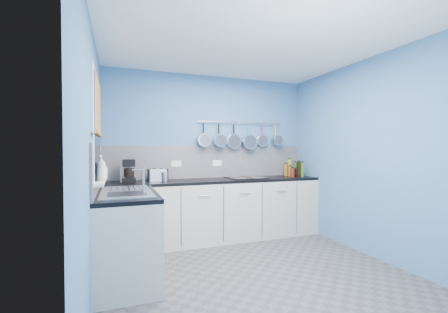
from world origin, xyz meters
TOP-DOWN VIEW (x-y plane):
  - floor at (0.00, 0.00)m, footprint 3.20×3.00m
  - ceiling at (0.00, 0.00)m, footprint 3.20×3.00m
  - wall_back at (0.00, 1.51)m, footprint 3.20×0.02m
  - wall_front at (0.00, -1.51)m, footprint 3.20×0.02m
  - wall_left at (-1.61, 0.00)m, footprint 0.02×3.00m
  - wall_right at (1.61, 0.00)m, footprint 0.02×3.00m
  - backsplash_back at (0.00, 1.49)m, footprint 3.20×0.02m
  - backsplash_left at (-1.59, 0.60)m, footprint 0.02×1.80m
  - cabinet_run_back at (0.00, 1.20)m, footprint 3.20×0.60m
  - worktop_back at (0.00, 1.20)m, footprint 3.20×0.60m
  - cabinet_run_left at (-1.30, 0.30)m, footprint 0.60×1.20m
  - worktop_left at (-1.30, 0.30)m, footprint 0.60×1.20m
  - window_frame at (-1.58, 0.30)m, footprint 0.01×1.00m
  - window_glass at (-1.57, 0.30)m, footprint 0.01×0.90m
  - bamboo_blind at (-1.56, 0.30)m, footprint 0.01×0.90m
  - window_sill at (-1.55, 0.30)m, footprint 0.10×0.98m
  - sink_unit at (-1.30, 0.30)m, footprint 0.50×0.95m
  - mixer_tap at (-1.14, 0.12)m, footprint 0.12×0.08m
  - socket_left at (-0.55, 1.48)m, footprint 0.15×0.01m
  - socket_right at (0.10, 1.48)m, footprint 0.15×0.01m
  - pot_rail at (0.50, 1.45)m, footprint 1.45×0.02m
  - soap_bottle_a at (-1.53, 0.06)m, footprint 0.11×0.11m
  - soap_bottle_b at (-1.53, 0.26)m, footprint 0.10×0.10m
  - paper_towel at (-1.29, 1.29)m, footprint 0.14×0.14m
  - coffee_maker at (-1.24, 1.23)m, footprint 0.18×0.20m
  - toaster at (-0.85, 1.31)m, footprint 0.28×0.19m
  - canister at (-0.76, 1.24)m, footprint 0.11×0.11m
  - hob at (0.50, 1.24)m, footprint 0.59×0.52m
  - pan_0 at (-0.13, 1.44)m, footprint 0.20×0.11m
  - pan_1 at (0.12, 1.44)m, footprint 0.21×0.12m
  - pan_2 at (0.37, 1.44)m, footprint 0.23×0.06m
  - pan_3 at (0.63, 1.44)m, footprint 0.24×0.12m
  - pan_4 at (0.88, 1.44)m, footprint 0.19×0.06m
  - pan_5 at (1.14, 1.44)m, footprint 0.18×0.13m
  - condiment_0 at (1.44, 1.32)m, footprint 0.07×0.07m
  - condiment_1 at (1.35, 1.33)m, footprint 0.07×0.07m
  - condiment_2 at (1.27, 1.33)m, footprint 0.06×0.06m
  - condiment_3 at (1.44, 1.24)m, footprint 0.07×0.07m
  - condiment_4 at (1.38, 1.23)m, footprint 0.06×0.06m
  - condiment_5 at (1.27, 1.21)m, footprint 0.05×0.05m
  - condiment_6 at (1.45, 1.12)m, footprint 0.06×0.06m
  - condiment_7 at (1.38, 1.12)m, footprint 0.06×0.06m
  - condiment_8 at (1.25, 1.10)m, footprint 0.07×0.07m

SIDE VIEW (x-z plane):
  - floor at x=0.00m, z-range -0.02..0.00m
  - cabinet_run_back at x=0.00m, z-range 0.00..0.86m
  - cabinet_run_left at x=-1.30m, z-range 0.00..0.86m
  - worktop_back at x=0.00m, z-range 0.86..0.90m
  - worktop_left at x=-1.30m, z-range 0.86..0.90m
  - sink_unit at x=-1.30m, z-range 0.90..0.91m
  - hob at x=0.50m, z-range 0.90..0.91m
  - condiment_4 at x=1.38m, z-range 0.90..1.02m
  - condiment_3 at x=1.44m, z-range 0.90..1.03m
  - canister at x=-0.76m, z-range 0.90..1.03m
  - condiment_8 at x=1.25m, z-range 0.90..1.05m
  - toaster at x=-0.85m, z-range 0.90..1.07m
  - condiment_5 at x=1.27m, z-range 0.90..1.07m
  - condiment_2 at x=1.27m, z-range 0.90..1.10m
  - condiment_0 at x=1.44m, z-range 0.90..1.13m
  - condiment_6 at x=1.45m, z-range 0.90..1.13m
  - condiment_7 at x=1.38m, z-range 0.90..1.14m
  - mixer_tap at x=-1.14m, z-range 0.90..1.16m
  - window_sill at x=-1.55m, z-range 1.02..1.05m
  - condiment_1 at x=1.35m, z-range 0.90..1.18m
  - paper_towel at x=-1.29m, z-range 0.90..1.19m
  - coffee_maker at x=-1.24m, z-range 0.90..1.21m
  - socket_left at x=-0.55m, z-range 1.09..1.18m
  - socket_right at x=0.10m, z-range 1.09..1.18m
  - soap_bottle_b at x=-1.53m, z-range 1.05..1.22m
  - backsplash_back at x=0.00m, z-range 0.90..1.40m
  - backsplash_left at x=-1.59m, z-range 0.90..1.40m
  - soap_bottle_a at x=-1.53m, z-range 1.05..1.29m
  - wall_back at x=0.00m, z-range 0.00..2.50m
  - wall_front at x=0.00m, z-range 0.00..2.50m
  - wall_left at x=-1.61m, z-range 0.00..2.50m
  - wall_right at x=1.61m, z-range 0.00..2.50m
  - window_glass at x=-1.57m, z-range 1.05..2.05m
  - window_frame at x=-1.58m, z-range 1.00..2.10m
  - pan_3 at x=0.63m, z-range 1.35..1.78m
  - pan_2 at x=0.37m, z-range 1.36..1.78m
  - pan_1 at x=0.12m, z-range 1.38..1.78m
  - pan_0 at x=-0.13m, z-range 1.39..1.78m
  - pan_4 at x=0.88m, z-range 1.40..1.78m
  - pan_5 at x=1.14m, z-range 1.41..1.78m
  - bamboo_blind at x=-1.56m, z-range 1.50..2.05m
  - pot_rail at x=0.50m, z-range 1.77..1.79m
  - ceiling at x=0.00m, z-range 2.50..2.52m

